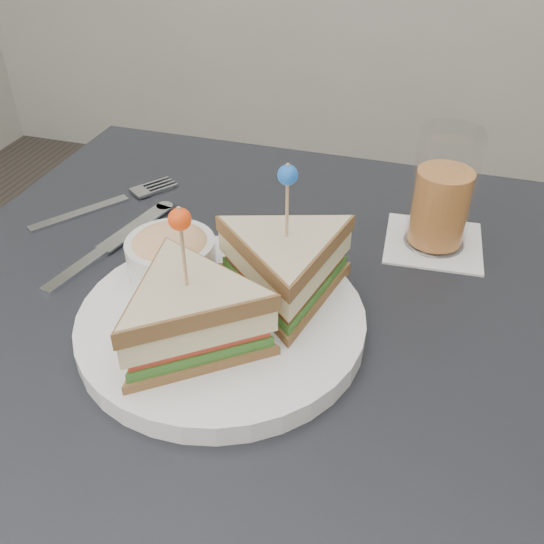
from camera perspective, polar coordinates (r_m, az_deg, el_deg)
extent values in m
cube|color=black|center=(0.64, -1.12, -5.02)|extent=(0.80, 0.80, 0.03)
cylinder|color=black|center=(1.24, -11.32, -4.64)|extent=(0.04, 0.04, 0.72)
cylinder|color=black|center=(1.15, 22.06, -11.12)|extent=(0.04, 0.04, 0.72)
cylinder|color=white|center=(0.61, -4.73, -4.90)|extent=(0.32, 0.32, 0.02)
cylinder|color=white|center=(0.60, -4.79, -4.10)|extent=(0.32, 0.32, 0.01)
cylinder|color=tan|center=(0.51, -8.34, 1.66)|extent=(0.00, 0.00, 0.09)
sphere|color=#F2410F|center=(0.49, -8.68, 4.93)|extent=(0.02, 0.02, 0.02)
cylinder|color=tan|center=(0.57, 1.43, 6.07)|extent=(0.00, 0.00, 0.09)
sphere|color=blue|center=(0.55, 1.48, 9.12)|extent=(0.02, 0.02, 0.02)
cylinder|color=white|center=(0.66, -9.44, 1.34)|extent=(0.11, 0.11, 0.04)
ellipsoid|color=#E0B772|center=(0.65, -9.56, 2.41)|extent=(0.10, 0.10, 0.04)
cube|color=silver|center=(0.84, -17.64, 5.29)|extent=(0.09, 0.12, 0.00)
cube|color=silver|center=(0.86, -12.30, 7.38)|extent=(0.04, 0.03, 0.00)
cube|color=silver|center=(0.73, -17.78, 0.29)|extent=(0.04, 0.10, 0.01)
cube|color=silver|center=(0.78, -12.76, 4.15)|extent=(0.05, 0.12, 0.00)
cylinder|color=silver|center=(0.82, -10.08, 6.13)|extent=(0.03, 0.03, 0.00)
cube|color=white|center=(0.77, 14.94, 2.67)|extent=(0.12, 0.12, 0.00)
cylinder|color=#BF7335|center=(0.74, 15.54, 5.94)|extent=(0.07, 0.07, 0.09)
cylinder|color=white|center=(0.73, 15.82, 7.46)|extent=(0.08, 0.08, 0.14)
cube|color=white|center=(0.73, 16.82, 8.94)|extent=(0.02, 0.02, 0.02)
cube|color=white|center=(0.72, 15.10, 8.45)|extent=(0.02, 0.02, 0.02)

